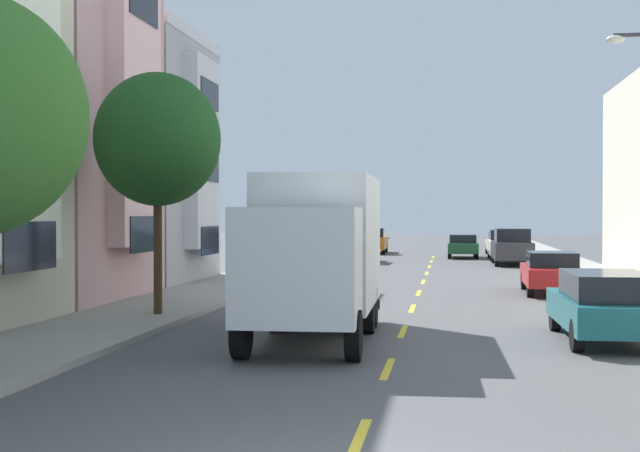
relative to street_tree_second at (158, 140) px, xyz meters
The scene contains 16 objects.
ground_plane 18.37m from the street_tree_second, 68.89° to the left, with size 160.00×160.00×0.00m, color #4C4C4F.
sidewalk_left 15.29m from the street_tree_second, 92.75° to the left, with size 3.20×120.00×0.14m, color #99968E.
sidewalk_right 20.39m from the street_tree_second, 47.20° to the left, with size 3.20×120.00×0.14m, color #99968E.
lane_centerline_dashes 13.61m from the street_tree_second, 59.99° to the left, with size 0.14×47.20×0.01m.
townhouse_fourth_dove_grey 14.53m from the street_tree_second, 129.10° to the left, with size 14.55×7.20×9.82m.
street_tree_second is the anchor object (origin of this frame).
delivery_box_truck 6.04m from the street_tree_second, 32.20° to the right, with size 2.56×7.13×3.57m.
parked_suv_charcoal 28.12m from the street_tree_second, 67.47° to the left, with size 1.96×4.80×1.93m.
parked_hatchback_champagne 38.87m from the street_tree_second, 73.97° to the left, with size 1.82×4.03×1.50m.
parked_sedan_red 14.62m from the street_tree_second, 39.52° to the left, with size 1.87×4.53×1.43m.
parked_wagon_teal 11.68m from the street_tree_second, 13.04° to the right, with size 1.91×4.73×1.50m.
parked_sedan_navy 20.32m from the street_tree_second, 83.96° to the left, with size 1.85×4.52×1.43m.
parked_suv_black 27.39m from the street_tree_second, 85.82° to the left, with size 2.00×4.82×1.93m.
parked_pickup_white 33.34m from the street_tree_second, 71.17° to the left, with size 2.04×5.31×1.73m.
parked_pickup_orange 38.37m from the street_tree_second, 86.80° to the left, with size 2.13×5.35×1.73m.
moving_forest_sedan 34.08m from the street_tree_second, 75.98° to the left, with size 1.80×4.50×1.43m.
Camera 1 is at (1.11, -8.64, 2.75)m, focal length 49.89 mm.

